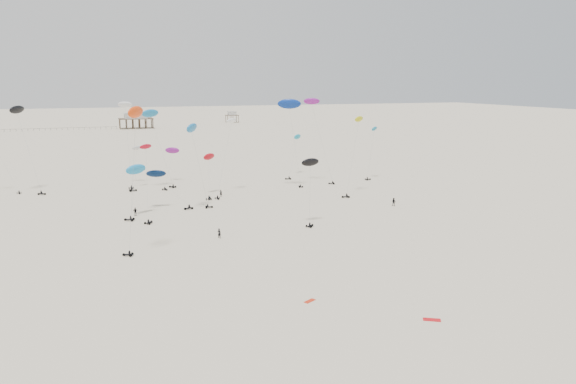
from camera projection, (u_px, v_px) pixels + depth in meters
name	position (u px, v px, depth m)	size (l,w,h in m)	color
ground_plane	(194.00, 157.00, 221.77)	(900.00, 900.00, 0.00)	beige
pavilion_main	(136.00, 122.00, 356.40)	(21.00, 13.00, 9.80)	brown
pavilion_small	(232.00, 118.00, 407.16)	(9.00, 7.00, 8.00)	brown
pier_fence	(48.00, 129.00, 340.08)	(80.20, 0.20, 1.50)	black
rig_0	(228.00, 141.00, 149.30)	(9.27, 13.55, 21.76)	black
rig_1	(147.00, 180.00, 124.18)	(4.26, 16.56, 19.47)	black
rig_2	(295.00, 148.00, 178.64)	(9.60, 12.63, 16.03)	black
rig_3	(1.00, 157.00, 152.37)	(8.68, 10.07, 15.82)	black
rig_4	(126.00, 123.00, 159.97)	(4.87, 11.98, 24.37)	black
rig_5	(310.00, 178.00, 117.37)	(4.89, 6.34, 14.02)	black
rig_6	(171.00, 157.00, 166.05)	(7.66, 17.65, 17.39)	black
rig_7	(134.00, 171.00, 155.73)	(4.92, 9.22, 12.29)	black
rig_8	(154.00, 125.00, 156.29)	(9.08, 6.50, 22.26)	black
rig_9	(354.00, 147.00, 148.09)	(9.61, 9.09, 21.03)	black
rig_10	(315.00, 115.00, 165.21)	(7.26, 10.24, 25.12)	black
rig_11	(372.00, 145.00, 171.75)	(6.25, 5.65, 16.20)	black
rig_12	(164.00, 182.00, 132.85)	(10.46, 7.90, 10.56)	black
rig_13	(135.00, 178.00, 124.59)	(6.30, 9.19, 11.87)	black
rig_14	(21.00, 124.00, 150.78)	(8.86, 12.83, 23.89)	black
rig_15	(290.00, 109.00, 157.22)	(7.05, 6.38, 25.05)	black
rig_16	(209.00, 168.00, 147.75)	(5.28, 12.18, 12.39)	black
rig_17	(134.00, 138.00, 94.85)	(5.59, 4.80, 25.71)	black
rig_18	(194.00, 138.00, 130.46)	(6.47, 5.57, 20.34)	black
spectator_0	(219.00, 238.00, 108.07)	(0.81, 0.56, 2.24)	black
spectator_1	(394.00, 206.00, 135.70)	(1.14, 0.66, 2.33)	black
spectator_2	(135.00, 216.00, 125.88)	(1.31, 0.71, 2.22)	black
spectator_3	(221.00, 196.00, 146.87)	(0.77, 0.53, 2.11)	black
grounded_kite_a	(432.00, 320.00, 71.03)	(2.20, 0.90, 0.08)	red
grounded_kite_b	(310.00, 301.00, 77.10)	(1.80, 0.70, 0.07)	red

